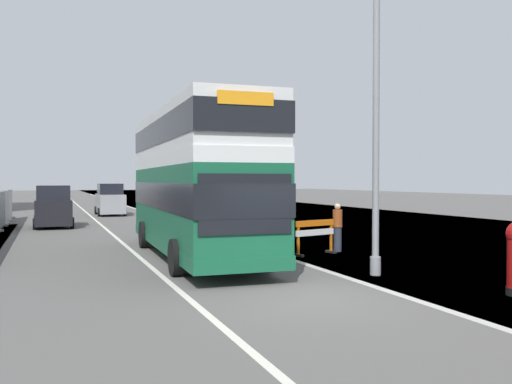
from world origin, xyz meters
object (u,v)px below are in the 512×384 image
Objects in this scene: roadworks_barrier at (315,233)px; car_receding_mid at (110,200)px; double_decker_bus at (194,180)px; lamppost_foreground at (376,119)px; car_oncoming_near at (53,208)px; pedestrian_at_kerb at (337,227)px.

roadworks_barrier is 0.39× the size of car_receding_mid.
lamppost_foreground is (3.69, -5.16, 1.63)m from double_decker_bus.
car_oncoming_near is 10.50m from car_receding_mid.
car_receding_mid reaches higher than roadworks_barrier.
lamppost_foreground reaches higher than roadworks_barrier.
car_oncoming_near is at bearing 123.07° from pedestrian_at_kerb.
double_decker_bus is 2.50× the size of car_receding_mid.
lamppost_foreground is 21.07m from car_oncoming_near.
lamppost_foreground is at bearing -94.46° from roadworks_barrier.
car_receding_mid is at bearing 97.86° from lamppost_foreground.
car_receding_mid is at bearing 90.74° from double_decker_bus.
lamppost_foreground is 2.22× the size of car_oncoming_near.
car_oncoming_near is at bearing -112.39° from car_receding_mid.
car_oncoming_near is at bearing 106.98° from double_decker_bus.
lamppost_foreground is at bearing -67.45° from car_oncoming_near.
car_oncoming_near is (-7.99, 19.24, -3.13)m from lamppost_foreground.
double_decker_bus is 5.45m from pedestrian_at_kerb.
double_decker_bus is at bearing 125.59° from lamppost_foreground.
pedestrian_at_kerb is at bearing 22.65° from roadworks_barrier.
roadworks_barrier is 1.24m from pedestrian_at_kerb.
double_decker_bus reaches higher than roadworks_barrier.
lamppost_foreground is 5.15× the size of pedestrian_at_kerb.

